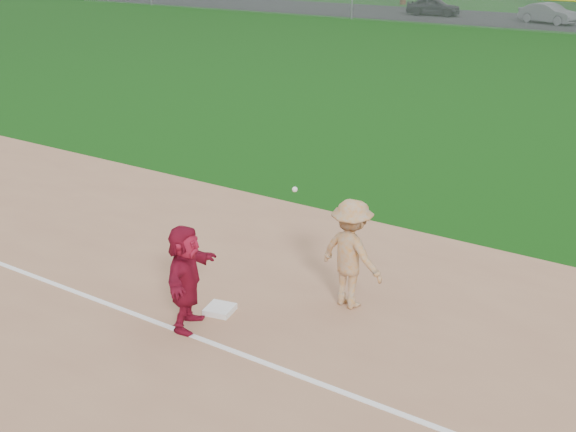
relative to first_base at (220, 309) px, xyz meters
The scene contains 7 objects.
ground 0.36m from the first_base, ahead, with size 160.00×160.00×0.00m, color #0F420C.
foul_line 0.90m from the first_base, 66.89° to the right, with size 60.00×0.10×0.01m, color white.
first_base is the anchor object (origin of this frame).
base_runner 1.03m from the first_base, 101.54° to the right, with size 1.58×0.50×1.70m, color maroon.
car_left 48.17m from the first_base, 108.94° to the left, with size 1.63×4.04×1.38m, color black.
car_mid 45.44m from the first_base, 98.67° to the left, with size 1.44×4.12×1.36m, color #57595E.
first_base_play 2.32m from the first_base, 40.70° to the left, with size 1.30×1.26×2.17m.
Camera 1 is at (6.32, -8.00, 5.75)m, focal length 45.00 mm.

